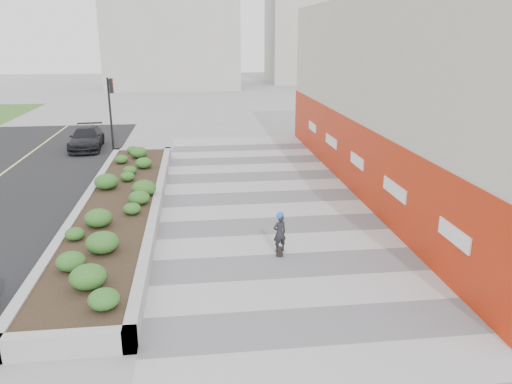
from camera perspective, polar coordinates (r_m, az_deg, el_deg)
The scene contains 9 objects.
ground at distance 13.21m, azimuth 5.39°, elevation -11.75°, with size 160.00×160.00×0.00m, color gray.
walkway at distance 15.83m, azimuth 3.09°, elevation -6.48°, with size 8.00×36.00×0.01m, color #A8A8AD.
building at distance 22.50m, azimuth 18.57°, elevation 10.36°, with size 6.04×24.08×8.00m.
planter at distance 19.42m, azimuth -15.22°, elevation -1.17°, with size 3.00×18.00×0.90m.
traffic_signal_near at distance 29.33m, azimuth -16.25°, elevation 9.64°, with size 0.33×0.28×4.20m.
distant_bldg_north_l at distance 66.37m, azimuth -9.67°, elevation 20.38°, with size 16.00×12.00×20.00m, color #ADAAA3.
manhole_cover at distance 15.92m, azimuth 4.88°, elevation -6.38°, with size 0.44×0.44×0.01m, color #595654.
skateboarder at distance 15.26m, azimuth 2.73°, elevation -4.65°, with size 0.51×0.74×1.35m.
car_dark at distance 31.14m, azimuth -18.81°, elevation 5.85°, with size 1.77×4.35×1.26m, color black.
Camera 1 is at (-2.60, -11.23, 6.44)m, focal length 35.00 mm.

